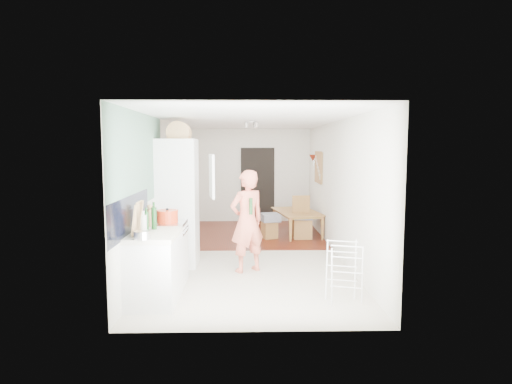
{
  "coord_description": "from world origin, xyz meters",
  "views": [
    {
      "loc": [
        -0.09,
        -8.0,
        2.02
      ],
      "look_at": [
        0.08,
        0.2,
        1.15
      ],
      "focal_mm": 30.0,
      "sensor_mm": 36.0,
      "label": 1
    }
  ],
  "objects_px": {
    "person": "(247,212)",
    "dining_table": "(298,225)",
    "dining_chair": "(302,218)",
    "drying_rack": "(344,272)",
    "stool": "(269,230)"
  },
  "relations": [
    {
      "from": "dining_chair",
      "to": "dining_table",
      "type": "bearing_deg",
      "value": 93.73
    },
    {
      "from": "person",
      "to": "stool",
      "type": "bearing_deg",
      "value": -132.03
    },
    {
      "from": "dining_chair",
      "to": "person",
      "type": "bearing_deg",
      "value": -116.88
    },
    {
      "from": "stool",
      "to": "drying_rack",
      "type": "xyz_separation_m",
      "value": [
        0.77,
        -3.9,
        0.2
      ]
    },
    {
      "from": "dining_table",
      "to": "drying_rack",
      "type": "height_order",
      "value": "drying_rack"
    },
    {
      "from": "person",
      "to": "dining_table",
      "type": "height_order",
      "value": "person"
    },
    {
      "from": "person",
      "to": "drying_rack",
      "type": "distance_m",
      "value": 1.98
    },
    {
      "from": "drying_rack",
      "to": "dining_table",
      "type": "bearing_deg",
      "value": 107.39
    },
    {
      "from": "person",
      "to": "dining_table",
      "type": "distance_m",
      "value": 3.22
    },
    {
      "from": "dining_table",
      "to": "stool",
      "type": "relative_size",
      "value": 3.43
    },
    {
      "from": "stool",
      "to": "drying_rack",
      "type": "relative_size",
      "value": 0.49
    },
    {
      "from": "dining_table",
      "to": "dining_chair",
      "type": "xyz_separation_m",
      "value": [
        0.03,
        -0.42,
        0.24
      ]
    },
    {
      "from": "dining_table",
      "to": "dining_chair",
      "type": "distance_m",
      "value": 0.48
    },
    {
      "from": "person",
      "to": "dining_table",
      "type": "relative_size",
      "value": 1.47
    },
    {
      "from": "dining_table",
      "to": "dining_chair",
      "type": "relative_size",
      "value": 1.42
    }
  ]
}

